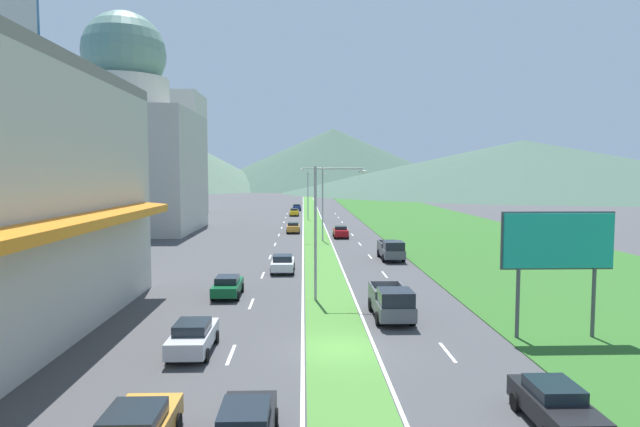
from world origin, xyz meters
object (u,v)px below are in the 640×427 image
at_px(car_0, 555,405).
at_px(car_2, 293,227).
at_px(car_1, 297,207).
at_px(pickup_truck_1, 392,303).
at_px(car_9, 283,263).
at_px(car_3, 341,232).
at_px(pickup_truck_0, 391,250).
at_px(car_6, 294,212).
at_px(street_lamp_near, 322,223).
at_px(car_7, 245,426).
at_px(street_lamp_far, 310,192).
at_px(car_5, 228,286).
at_px(street_lamp_mid, 320,199).
at_px(billboard_roadside, 558,245).
at_px(car_8, 193,336).

xyz_separation_m(car_0, car_2, (-9.81, 58.76, 0.02)).
bearing_deg(car_1, pickup_truck_1, -175.90).
bearing_deg(car_2, car_9, 179.40).
bearing_deg(car_2, car_3, -133.32).
bearing_deg(pickup_truck_0, car_6, -169.30).
bearing_deg(car_1, street_lamp_near, -178.23).
bearing_deg(car_7, street_lamp_near, -9.01).
relative_size(street_lamp_far, pickup_truck_1, 1.62).
bearing_deg(car_1, pickup_truck_0, -171.91).
height_order(street_lamp_far, car_5, street_lamp_far).
relative_size(car_6, car_7, 1.01).
height_order(street_lamp_mid, pickup_truck_0, street_lamp_mid).
bearing_deg(pickup_truck_1, pickup_truck_0, 170.57).
height_order(billboard_roadside, car_8, billboard_roadside).
relative_size(street_lamp_far, car_2, 2.13).
height_order(street_lamp_mid, car_2, street_lamp_mid).
xyz_separation_m(car_6, pickup_truck_1, (6.93, -76.34, 0.19)).
xyz_separation_m(car_2, car_7, (-0.34, -59.86, -0.06)).
distance_m(car_3, car_6, 37.45).
bearing_deg(car_3, car_5, -16.93).
bearing_deg(car_0, car_1, -174.66).
height_order(street_lamp_near, car_9, street_lamp_near).
bearing_deg(billboard_roadside, pickup_truck_1, 153.55).
relative_size(street_lamp_near, car_9, 2.13).
relative_size(car_6, pickup_truck_1, 0.81).
xyz_separation_m(street_lamp_near, car_9, (-2.99, 10.38, -4.44)).
bearing_deg(car_3, street_lamp_mid, -36.55).
bearing_deg(car_5, car_2, -5.48).
bearing_deg(street_lamp_near, car_0, -68.20).
bearing_deg(car_7, billboard_roadside, -54.52).
xyz_separation_m(street_lamp_far, car_1, (-2.77, 25.58, -4.36)).
bearing_deg(car_6, street_lamp_mid, -174.50).
xyz_separation_m(street_lamp_near, car_6, (-3.03, 71.70, -4.42)).
height_order(street_lamp_near, car_3, street_lamp_near).
relative_size(billboard_roadside, car_3, 1.59).
distance_m(street_lamp_mid, car_9, 21.51).
distance_m(street_lamp_far, car_7, 81.16).
height_order(car_5, car_9, car_9).
xyz_separation_m(street_lamp_mid, car_2, (-3.55, 9.85, -4.58)).
xyz_separation_m(car_3, car_5, (-10.16, -33.38, -0.06)).
height_order(car_2, car_6, car_6).
xyz_separation_m(street_lamp_far, car_5, (-6.50, -60.53, -4.39)).
height_order(billboard_roadside, pickup_truck_1, billboard_roadside).
bearing_deg(pickup_truck_0, car_5, -42.76).
distance_m(street_lamp_mid, car_2, 11.43).
xyz_separation_m(street_lamp_far, car_6, (-3.10, 9.69, -4.34)).
distance_m(car_6, pickup_truck_0, 56.22).
xyz_separation_m(street_lamp_near, car_1, (-2.71, 87.59, -4.45)).
relative_size(car_0, car_5, 0.96).
distance_m(street_lamp_far, pickup_truck_0, 46.33).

